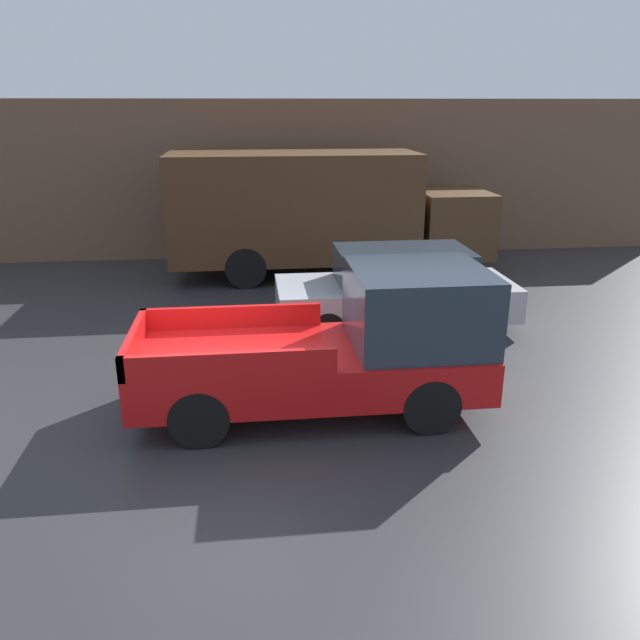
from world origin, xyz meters
TOP-DOWN VIEW (x-y plane):
  - ground_plane at (0.00, 0.00)m, footprint 60.00×60.00m
  - building_wall at (0.00, 10.52)m, footprint 28.00×0.15m
  - pickup_truck at (1.98, 0.19)m, footprint 5.22×2.10m
  - car at (3.61, 3.72)m, footprint 4.89×1.95m
  - delivery_truck at (2.45, 8.05)m, footprint 8.50×2.36m

SIDE VIEW (x-z plane):
  - ground_plane at x=0.00m, z-range 0.00..0.00m
  - car at x=3.61m, z-range 0.00..1.66m
  - pickup_truck at x=1.98m, z-range -0.07..2.10m
  - delivery_truck at x=2.45m, z-range 0.14..3.40m
  - building_wall at x=0.00m, z-range 0.00..4.58m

